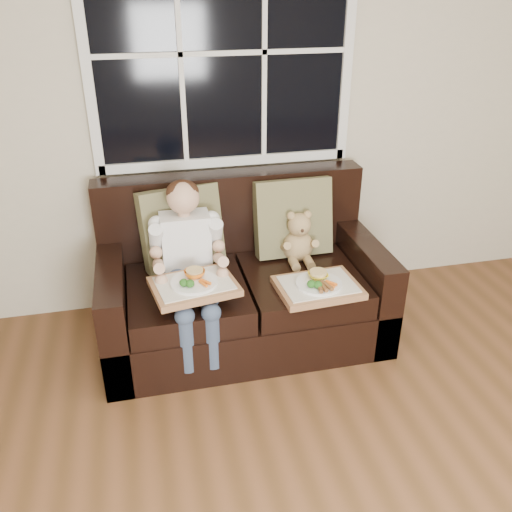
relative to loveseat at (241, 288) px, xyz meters
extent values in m
cube|color=#B9B199|center=(0.45, 0.48, 1.04)|extent=(4.50, 0.02, 2.70)
cube|color=black|center=(0.00, 0.47, 1.34)|extent=(1.50, 0.02, 1.25)
cube|color=silver|center=(0.00, 0.45, 0.69)|extent=(1.58, 0.04, 0.06)
cube|color=silver|center=(-0.78, 0.45, 1.34)|extent=(0.06, 0.04, 1.37)
cube|color=silver|center=(0.78, 0.45, 1.34)|extent=(0.06, 0.04, 1.37)
cube|color=silver|center=(0.00, 0.45, 1.34)|extent=(1.50, 0.03, 0.03)
cube|color=black|center=(0.00, -0.07, -0.16)|extent=(1.70, 0.90, 0.30)
cube|color=black|center=(-0.77, -0.07, -0.01)|extent=(0.15, 0.90, 0.60)
cube|color=black|center=(0.78, -0.07, -0.01)|extent=(0.15, 0.90, 0.60)
cube|color=black|center=(0.00, 0.31, 0.32)|extent=(1.70, 0.18, 0.66)
cube|color=black|center=(-0.35, -0.15, 0.07)|extent=(0.68, 0.72, 0.15)
cube|color=black|center=(0.35, -0.15, 0.07)|extent=(0.68, 0.72, 0.15)
cube|color=#6C6642|center=(-0.34, 0.15, 0.39)|extent=(0.53, 0.34, 0.50)
cube|color=#6C6642|center=(0.37, 0.15, 0.38)|extent=(0.49, 0.23, 0.50)
cube|color=white|center=(-0.33, -0.02, 0.35)|extent=(0.28, 0.17, 0.39)
sphere|color=tan|center=(-0.33, -0.03, 0.65)|extent=(0.18, 0.18, 0.18)
ellipsoid|color=#321B10|center=(-0.33, -0.01, 0.68)|extent=(0.18, 0.18, 0.13)
cylinder|color=#33415A|center=(-0.40, -0.23, 0.19)|extent=(0.11, 0.35, 0.11)
cylinder|color=#33415A|center=(-0.26, -0.23, 0.19)|extent=(0.11, 0.35, 0.11)
cylinder|color=#33415A|center=(-0.40, -0.48, -0.02)|extent=(0.10, 0.10, 0.32)
cylinder|color=#33415A|center=(-0.26, -0.48, -0.02)|extent=(0.10, 0.10, 0.32)
cylinder|color=tan|center=(-0.50, -0.15, 0.39)|extent=(0.07, 0.34, 0.27)
cylinder|color=tan|center=(-0.16, -0.15, 0.39)|extent=(0.07, 0.34, 0.27)
ellipsoid|color=tan|center=(0.38, 0.05, 0.23)|extent=(0.20, 0.18, 0.21)
sphere|color=tan|center=(0.38, 0.04, 0.38)|extent=(0.15, 0.15, 0.15)
sphere|color=tan|center=(0.33, 0.04, 0.44)|extent=(0.05, 0.05, 0.05)
sphere|color=tan|center=(0.43, 0.04, 0.44)|extent=(0.05, 0.05, 0.05)
sphere|color=tan|center=(0.38, -0.02, 0.37)|extent=(0.06, 0.06, 0.06)
sphere|color=black|center=(0.38, -0.04, 0.38)|extent=(0.02, 0.02, 0.02)
cylinder|color=tan|center=(0.33, -0.06, 0.17)|extent=(0.06, 0.11, 0.06)
cylinder|color=tan|center=(0.42, -0.06, 0.17)|extent=(0.06, 0.11, 0.06)
cube|color=#9E6747|center=(-0.33, -0.34, 0.25)|extent=(0.50, 0.41, 0.04)
cube|color=beige|center=(-0.33, -0.34, 0.28)|extent=(0.44, 0.35, 0.01)
cylinder|color=white|center=(-0.33, -0.35, 0.29)|extent=(0.25, 0.25, 0.02)
imported|color=orange|center=(-0.32, -0.30, 0.31)|extent=(0.13, 0.13, 0.04)
cylinder|color=tan|center=(-0.32, -0.30, 0.32)|extent=(0.10, 0.10, 0.02)
ellipsoid|color=#2F6B22|center=(-0.38, -0.39, 0.32)|extent=(0.05, 0.05, 0.04)
ellipsoid|color=#2F6B22|center=(-0.35, -0.41, 0.32)|extent=(0.05, 0.05, 0.04)
cylinder|color=orange|center=(-0.28, -0.40, 0.30)|extent=(0.05, 0.07, 0.02)
cube|color=#9E6747|center=(0.38, -0.35, 0.16)|extent=(0.48, 0.38, 0.04)
cube|color=beige|center=(0.38, -0.35, 0.18)|extent=(0.42, 0.32, 0.01)
cylinder|color=white|center=(0.38, -0.36, 0.19)|extent=(0.26, 0.26, 0.02)
imported|color=yellow|center=(0.39, -0.32, 0.22)|extent=(0.12, 0.12, 0.03)
cylinder|color=tan|center=(0.39, -0.32, 0.23)|extent=(0.10, 0.10, 0.02)
ellipsoid|color=#2F6B22|center=(0.32, -0.41, 0.22)|extent=(0.05, 0.05, 0.04)
ellipsoid|color=#2F6B22|center=(0.35, -0.43, 0.22)|extent=(0.05, 0.05, 0.04)
cylinder|color=orange|center=(0.43, -0.41, 0.21)|extent=(0.05, 0.07, 0.02)
cylinder|color=brown|center=(0.38, -0.44, 0.21)|extent=(0.03, 0.10, 0.02)
camera|label=1|loc=(-0.56, -2.87, 1.75)|focal=38.00mm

